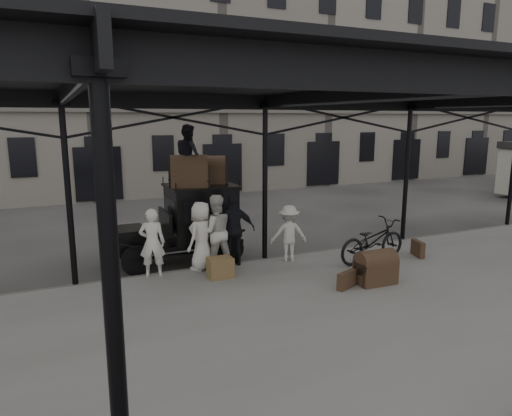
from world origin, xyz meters
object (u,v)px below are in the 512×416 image
at_px(steamer_trunk_platform, 376,269).
at_px(taxi, 191,219).
at_px(bicycle, 372,241).
at_px(porter_left, 152,243).
at_px(porter_official, 234,230).
at_px(steamer_trunk_roof_near, 189,174).

bearing_deg(steamer_trunk_platform, taxi, 131.53).
bearing_deg(bicycle, porter_left, 71.11).
bearing_deg(taxi, bicycle, -31.37).
bearing_deg(porter_official, taxi, -46.88).
height_order(taxi, porter_left, taxi).
distance_m(porter_left, porter_official, 2.17).
relative_size(bicycle, steamer_trunk_roof_near, 2.25).
bearing_deg(steamer_trunk_roof_near, taxi, 86.11).
relative_size(porter_official, bicycle, 0.87).
distance_m(taxi, porter_left, 1.94).
height_order(steamer_trunk_roof_near, steamer_trunk_platform, steamer_trunk_roof_near).
bearing_deg(taxi, porter_official, -59.89).
height_order(porter_official, bicycle, porter_official).
relative_size(bicycle, steamer_trunk_platform, 2.40).
distance_m(porter_official, bicycle, 3.81).
bearing_deg(steamer_trunk_roof_near, porter_left, -125.61).
bearing_deg(steamer_trunk_roof_near, porter_official, -37.75).
distance_m(porter_official, steamer_trunk_platform, 3.77).
xyz_separation_m(porter_left, steamer_trunk_roof_near, (1.30, 1.10, 1.53)).
bearing_deg(steamer_trunk_roof_near, steamer_trunk_platform, -33.97).
xyz_separation_m(porter_left, bicycle, (5.74, -1.30, -0.27)).
xyz_separation_m(taxi, porter_official, (0.78, -1.35, -0.08)).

